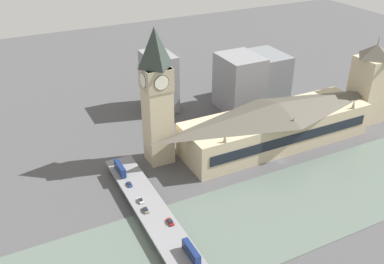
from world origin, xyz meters
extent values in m
plane|color=#4C4C4F|center=(0.00, 0.00, 0.00)|extent=(600.00, 600.00, 0.00)
cube|color=slate|center=(-31.66, 0.00, 0.15)|extent=(51.32, 360.00, 0.30)
cube|color=#C1B28E|center=(17.75, -8.00, 9.33)|extent=(29.49, 108.62, 18.66)
cube|color=black|center=(2.85, -8.00, 10.26)|extent=(0.40, 99.93, 5.60)
pyramid|color=#514C42|center=(17.75, -8.00, 21.95)|extent=(28.90, 106.45, 6.59)
cone|color=tan|center=(4.00, -49.28, 21.16)|extent=(2.20, 2.20, 5.00)
cone|color=tan|center=(4.00, -8.00, 21.16)|extent=(2.20, 2.20, 5.00)
cone|color=tan|center=(4.00, 33.28, 21.16)|extent=(2.20, 2.20, 5.00)
cube|color=#C1B28E|center=(31.24, 56.57, 25.86)|extent=(12.53, 12.53, 51.73)
cube|color=tan|center=(31.24, 56.57, 46.09)|extent=(13.28, 13.28, 11.27)
cylinder|color=black|center=(24.80, 56.57, 46.09)|extent=(0.50, 7.57, 7.57)
cylinder|color=silver|center=(24.67, 56.57, 46.09)|extent=(0.62, 7.01, 7.01)
cylinder|color=black|center=(37.68, 56.57, 46.09)|extent=(0.50, 7.57, 7.57)
cylinder|color=silver|center=(37.80, 56.57, 46.09)|extent=(0.62, 7.01, 7.01)
cylinder|color=black|center=(31.24, 50.14, 46.09)|extent=(7.57, 0.50, 7.57)
cylinder|color=silver|center=(31.24, 50.01, 46.09)|extent=(7.01, 0.62, 7.01)
cylinder|color=black|center=(31.24, 63.01, 46.09)|extent=(7.57, 0.50, 7.57)
cylinder|color=silver|center=(31.24, 63.14, 46.09)|extent=(7.01, 0.62, 7.01)
pyramid|color=#2D3833|center=(31.24, 56.57, 61.29)|extent=(12.78, 12.78, 19.12)
cube|color=#C1B28E|center=(17.75, -75.08, 19.98)|extent=(17.54, 17.54, 39.95)
pyramid|color=#514C42|center=(17.75, -75.08, 43.90)|extent=(17.54, 17.54, 7.89)
cylinder|color=#333338|center=(17.75, -75.08, 49.84)|extent=(0.30, 0.30, 4.00)
cube|color=slate|center=(-31.66, 77.62, 1.57)|extent=(3.00, 11.52, 3.14)
cube|color=slate|center=(15.46, 77.62, 1.57)|extent=(3.00, 11.52, 3.14)
cube|color=gray|center=(-31.66, 77.62, 3.74)|extent=(134.63, 13.56, 1.20)
cube|color=navy|center=(-42.66, 74.82, 5.76)|extent=(11.54, 2.42, 2.00)
cube|color=black|center=(-42.66, 74.82, 6.16)|extent=(10.39, 2.48, 0.88)
cube|color=navy|center=(-42.66, 74.82, 7.94)|extent=(11.31, 2.42, 2.35)
cube|color=black|center=(-42.66, 74.82, 8.06)|extent=(10.39, 2.48, 1.13)
cube|color=navy|center=(-42.66, 74.82, 9.19)|extent=(11.20, 2.29, 0.16)
cylinder|color=black|center=(-37.73, 73.72, 4.87)|extent=(1.05, 0.28, 1.05)
cylinder|color=black|center=(-37.73, 75.92, 4.87)|extent=(1.05, 0.28, 1.05)
cylinder|color=black|center=(-47.49, 73.72, 4.87)|extent=(1.05, 0.28, 1.05)
cube|color=navy|center=(22.50, 80.77, 5.71)|extent=(11.77, 2.47, 1.90)
cube|color=black|center=(22.50, 80.77, 6.09)|extent=(10.59, 2.53, 0.83)
cube|color=navy|center=(22.50, 80.77, 7.77)|extent=(11.53, 2.47, 2.23)
cube|color=black|center=(22.50, 80.77, 7.89)|extent=(10.59, 2.53, 1.07)
cube|color=navy|center=(22.50, 80.77, 8.97)|extent=(11.41, 2.35, 0.16)
cylinder|color=black|center=(27.54, 79.65, 4.87)|extent=(1.05, 0.28, 1.05)
cylinder|color=black|center=(27.54, 81.90, 4.87)|extent=(1.05, 0.28, 1.05)
cylinder|color=black|center=(17.56, 79.65, 4.87)|extent=(1.05, 0.28, 1.05)
cylinder|color=black|center=(17.56, 81.90, 4.87)|extent=(1.05, 0.28, 1.05)
cube|color=maroon|center=(-21.76, 74.06, 4.90)|extent=(4.74, 1.73, 0.61)
cube|color=black|center=(-21.90, 74.06, 5.48)|extent=(2.47, 1.56, 0.55)
cylinder|color=black|center=(-19.87, 73.29, 4.69)|extent=(0.69, 0.22, 0.69)
cylinder|color=black|center=(-19.87, 74.84, 4.69)|extent=(0.69, 0.22, 0.69)
cylinder|color=black|center=(-23.64, 73.29, 4.69)|extent=(0.69, 0.22, 0.69)
cylinder|color=black|center=(-23.64, 74.84, 4.69)|extent=(0.69, 0.22, 0.69)
cube|color=slate|center=(-10.07, 80.44, 4.88)|extent=(4.26, 1.88, 0.57)
cube|color=black|center=(-10.20, 80.44, 5.45)|extent=(2.22, 1.69, 0.58)
cylinder|color=black|center=(-8.42, 79.59, 4.69)|extent=(0.69, 0.22, 0.69)
cylinder|color=black|center=(-8.42, 81.29, 4.69)|extent=(0.69, 0.22, 0.69)
cylinder|color=black|center=(-11.73, 79.59, 4.69)|extent=(0.69, 0.22, 0.69)
cylinder|color=black|center=(-11.73, 81.29, 4.69)|extent=(0.69, 0.22, 0.69)
cube|color=navy|center=(10.61, 80.32, 4.87)|extent=(4.16, 1.76, 0.55)
cube|color=black|center=(10.48, 80.32, 5.38)|extent=(2.17, 1.58, 0.47)
cylinder|color=black|center=(12.21, 79.53, 4.68)|extent=(0.68, 0.22, 0.68)
cylinder|color=black|center=(12.21, 81.11, 4.68)|extent=(0.68, 0.22, 0.68)
cylinder|color=black|center=(9.00, 79.53, 4.68)|extent=(0.68, 0.22, 0.68)
cylinder|color=black|center=(9.00, 81.11, 4.68)|extent=(0.68, 0.22, 0.68)
cube|color=silver|center=(-3.13, 80.03, 4.91)|extent=(3.96, 1.75, 0.68)
cube|color=black|center=(-3.24, 80.03, 5.53)|extent=(2.06, 1.58, 0.55)
cylinder|color=black|center=(-1.58, 79.24, 4.66)|extent=(0.63, 0.22, 0.63)
cylinder|color=black|center=(-1.58, 80.81, 4.66)|extent=(0.63, 0.22, 0.63)
cylinder|color=black|center=(-4.67, 79.24, 4.66)|extent=(0.63, 0.22, 0.63)
cylinder|color=black|center=(-4.67, 80.81, 4.66)|extent=(0.63, 0.22, 0.63)
cube|color=slate|center=(72.68, -38.21, 15.60)|extent=(30.48, 23.90, 31.21)
cube|color=gray|center=(88.98, 31.78, 18.48)|extent=(25.32, 17.29, 36.96)
cube|color=gray|center=(65.98, -13.87, 17.77)|extent=(28.34, 23.68, 35.53)
camera|label=1|loc=(-146.90, 127.04, 122.54)|focal=40.00mm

